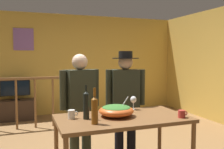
{
  "coord_description": "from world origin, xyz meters",
  "views": [
    {
      "loc": [
        -1.14,
        -3.46,
        1.48
      ],
      "look_at": [
        -0.1,
        -0.56,
        1.26
      ],
      "focal_mm": 39.61,
      "sensor_mm": 36.0,
      "label": 1
    }
  ],
  "objects_px": {
    "person_standing_right": "(125,96)",
    "mug_red": "(182,114)",
    "wine_bottle_amber": "(95,109)",
    "mug_white": "(72,114)",
    "flat_screen_tv": "(15,88)",
    "person_standing_left": "(80,101)",
    "stair_railing": "(37,96)",
    "wine_glass": "(133,100)",
    "tv_console": "(16,110)",
    "serving_table": "(122,123)",
    "salad_bowl": "(116,110)",
    "wine_bottle_dark": "(86,105)",
    "framed_picture": "(24,39)"
  },
  "relations": [
    {
      "from": "tv_console",
      "to": "person_standing_right",
      "type": "distance_m",
      "value": 3.34
    },
    {
      "from": "wine_glass",
      "to": "mug_white",
      "type": "xyz_separation_m",
      "value": [
        -0.83,
        -0.19,
        -0.07
      ]
    },
    {
      "from": "mug_red",
      "to": "person_standing_left",
      "type": "height_order",
      "value": "person_standing_left"
    },
    {
      "from": "mug_red",
      "to": "mug_white",
      "type": "bearing_deg",
      "value": 162.23
    },
    {
      "from": "wine_glass",
      "to": "wine_bottle_amber",
      "type": "distance_m",
      "value": 0.81
    },
    {
      "from": "salad_bowl",
      "to": "person_standing_right",
      "type": "distance_m",
      "value": 0.76
    },
    {
      "from": "framed_picture",
      "to": "stair_railing",
      "type": "distance_m",
      "value": 1.67
    },
    {
      "from": "wine_bottle_amber",
      "to": "mug_red",
      "type": "relative_size",
      "value": 3.13
    },
    {
      "from": "stair_railing",
      "to": "wine_bottle_dark",
      "type": "bearing_deg",
      "value": -82.33
    },
    {
      "from": "framed_picture",
      "to": "wine_glass",
      "type": "height_order",
      "value": "framed_picture"
    },
    {
      "from": "flat_screen_tv",
      "to": "mug_red",
      "type": "height_order",
      "value": "flat_screen_tv"
    },
    {
      "from": "framed_picture",
      "to": "serving_table",
      "type": "height_order",
      "value": "framed_picture"
    },
    {
      "from": "framed_picture",
      "to": "flat_screen_tv",
      "type": "height_order",
      "value": "framed_picture"
    },
    {
      "from": "flat_screen_tv",
      "to": "person_standing_right",
      "type": "distance_m",
      "value": 3.24
    },
    {
      "from": "serving_table",
      "to": "mug_red",
      "type": "distance_m",
      "value": 0.67
    },
    {
      "from": "person_standing_left",
      "to": "stair_railing",
      "type": "bearing_deg",
      "value": -90.88
    },
    {
      "from": "flat_screen_tv",
      "to": "wine_glass",
      "type": "distance_m",
      "value": 3.57
    },
    {
      "from": "wine_bottle_dark",
      "to": "person_standing_left",
      "type": "xyz_separation_m",
      "value": [
        0.08,
        0.66,
        -0.08
      ]
    },
    {
      "from": "tv_console",
      "to": "person_standing_right",
      "type": "bearing_deg",
      "value": -61.5
    },
    {
      "from": "flat_screen_tv",
      "to": "wine_bottle_amber",
      "type": "distance_m",
      "value": 3.82
    },
    {
      "from": "stair_railing",
      "to": "wine_glass",
      "type": "height_order",
      "value": "stair_railing"
    },
    {
      "from": "tv_console",
      "to": "wine_glass",
      "type": "xyz_separation_m",
      "value": [
        1.5,
        -3.27,
        0.69
      ]
    },
    {
      "from": "mug_red",
      "to": "person_standing_right",
      "type": "distance_m",
      "value": 1.0
    },
    {
      "from": "wine_bottle_amber",
      "to": "mug_white",
      "type": "relative_size",
      "value": 3.28
    },
    {
      "from": "stair_railing",
      "to": "wine_bottle_dark",
      "type": "xyz_separation_m",
      "value": [
        0.37,
        -2.72,
        0.3
      ]
    },
    {
      "from": "framed_picture",
      "to": "salad_bowl",
      "type": "bearing_deg",
      "value": -75.92
    },
    {
      "from": "salad_bowl",
      "to": "framed_picture",
      "type": "bearing_deg",
      "value": 104.08
    },
    {
      "from": "stair_railing",
      "to": "flat_screen_tv",
      "type": "relative_size",
      "value": 4.53
    },
    {
      "from": "mug_red",
      "to": "flat_screen_tv",
      "type": "bearing_deg",
      "value": 115.77
    },
    {
      "from": "stair_railing",
      "to": "person_standing_right",
      "type": "xyz_separation_m",
      "value": [
        1.11,
        -2.06,
        0.26
      ]
    },
    {
      "from": "tv_console",
      "to": "mug_white",
      "type": "distance_m",
      "value": 3.58
    },
    {
      "from": "wine_bottle_dark",
      "to": "salad_bowl",
      "type": "bearing_deg",
      "value": 0.69
    },
    {
      "from": "serving_table",
      "to": "wine_glass",
      "type": "height_order",
      "value": "wine_glass"
    },
    {
      "from": "mug_red",
      "to": "person_standing_left",
      "type": "xyz_separation_m",
      "value": [
        -0.94,
        0.96,
        0.04
      ]
    },
    {
      "from": "stair_railing",
      "to": "mug_red",
      "type": "xyz_separation_m",
      "value": [
        1.38,
        -3.03,
        0.18
      ]
    },
    {
      "from": "wine_bottle_dark",
      "to": "person_standing_right",
      "type": "relative_size",
      "value": 0.24
    },
    {
      "from": "serving_table",
      "to": "mug_white",
      "type": "distance_m",
      "value": 0.58
    },
    {
      "from": "tv_console",
      "to": "wine_glass",
      "type": "relative_size",
      "value": 5.17
    },
    {
      "from": "person_standing_left",
      "to": "person_standing_right",
      "type": "bearing_deg",
      "value": 166.95
    },
    {
      "from": "wine_glass",
      "to": "mug_red",
      "type": "xyz_separation_m",
      "value": [
        0.33,
        -0.57,
        -0.08
      ]
    },
    {
      "from": "tv_console",
      "to": "salad_bowl",
      "type": "xyz_separation_m",
      "value": [
        1.17,
        -3.53,
        0.64
      ]
    },
    {
      "from": "wine_glass",
      "to": "person_standing_left",
      "type": "distance_m",
      "value": 0.73
    },
    {
      "from": "stair_railing",
      "to": "person_standing_right",
      "type": "relative_size",
      "value": 1.92
    },
    {
      "from": "serving_table",
      "to": "wine_bottle_amber",
      "type": "bearing_deg",
      "value": -154.36
    },
    {
      "from": "stair_railing",
      "to": "person_standing_left",
      "type": "relative_size",
      "value": 1.97
    },
    {
      "from": "person_standing_right",
      "to": "mug_red",
      "type": "bearing_deg",
      "value": 119.08
    },
    {
      "from": "salad_bowl",
      "to": "wine_bottle_dark",
      "type": "xyz_separation_m",
      "value": [
        -0.35,
        -0.0,
        0.09
      ]
    },
    {
      "from": "tv_console",
      "to": "wine_bottle_amber",
      "type": "xyz_separation_m",
      "value": [
        0.85,
        -3.75,
        0.71
      ]
    },
    {
      "from": "wine_bottle_amber",
      "to": "person_standing_right",
      "type": "bearing_deg",
      "value": 51.17
    },
    {
      "from": "flat_screen_tv",
      "to": "mug_white",
      "type": "height_order",
      "value": "flat_screen_tv"
    }
  ]
}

